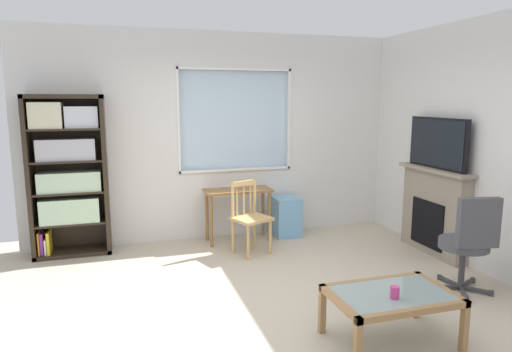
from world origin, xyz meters
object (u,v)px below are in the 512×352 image
(wooden_chair, at_px, (250,217))
(sippy_cup, at_px, (395,292))
(desk_under_window, at_px, (238,199))
(bookshelf, at_px, (68,172))
(tv, at_px, (438,143))
(coffee_table, at_px, (391,299))
(plastic_drawer_unit, at_px, (286,216))
(office_chair, at_px, (469,239))
(fireplace, at_px, (434,211))

(wooden_chair, height_order, sippy_cup, wooden_chair)
(desk_under_window, distance_m, sippy_cup, 2.98)
(sippy_cup, bearing_deg, wooden_chair, 100.21)
(bookshelf, xyz_separation_m, tv, (4.28, -1.29, 0.34))
(wooden_chair, xyz_separation_m, coffee_table, (0.47, -2.34, -0.11))
(plastic_drawer_unit, bearing_deg, office_chair, -66.44)
(plastic_drawer_unit, height_order, coffee_table, plastic_drawer_unit)
(plastic_drawer_unit, height_order, tv, tv)
(office_chair, height_order, sippy_cup, office_chair)
(bookshelf, relative_size, sippy_cup, 21.77)
(sippy_cup, bearing_deg, tv, 45.62)
(desk_under_window, xyz_separation_m, plastic_drawer_unit, (0.70, 0.05, -0.31))
(office_chair, bearing_deg, plastic_drawer_unit, 113.56)
(desk_under_window, relative_size, coffee_table, 0.94)
(sippy_cup, bearing_deg, desk_under_window, 98.69)
(office_chair, bearing_deg, wooden_chair, 133.98)
(wooden_chair, distance_m, fireplace, 2.28)
(bookshelf, xyz_separation_m, office_chair, (3.83, -2.40, -0.48))
(fireplace, relative_size, sippy_cup, 12.72)
(bookshelf, relative_size, plastic_drawer_unit, 3.57)
(bookshelf, bearing_deg, desk_under_window, -2.91)
(wooden_chair, height_order, office_chair, office_chair)
(bookshelf, relative_size, desk_under_window, 2.18)
(tv, bearing_deg, office_chair, -112.37)
(coffee_table, bearing_deg, wooden_chair, 101.46)
(bookshelf, distance_m, plastic_drawer_unit, 2.91)
(bookshelf, height_order, coffee_table, bookshelf)
(tv, bearing_deg, fireplace, 0.00)
(wooden_chair, bearing_deg, bookshelf, 163.60)
(fireplace, relative_size, tv, 1.17)
(office_chair, relative_size, coffee_table, 1.04)
(plastic_drawer_unit, relative_size, fireplace, 0.48)
(sippy_cup, bearing_deg, plastic_drawer_unit, 85.18)
(wooden_chair, bearing_deg, office_chair, -46.02)
(desk_under_window, xyz_separation_m, wooden_chair, (0.01, -0.52, -0.12))
(desk_under_window, xyz_separation_m, coffee_table, (0.49, -2.86, -0.23))
(fireplace, height_order, tv, tv)
(tv, distance_m, sippy_cup, 2.64)
(wooden_chair, relative_size, coffee_table, 0.94)
(tv, distance_m, coffee_table, 2.59)
(desk_under_window, height_order, office_chair, office_chair)
(desk_under_window, bearing_deg, sippy_cup, -81.31)
(bookshelf, xyz_separation_m, plastic_drawer_unit, (2.81, -0.06, -0.76))
(office_chair, height_order, coffee_table, office_chair)
(desk_under_window, distance_m, fireplace, 2.49)
(tv, distance_m, office_chair, 1.45)
(tv, height_order, sippy_cup, tv)
(desk_under_window, relative_size, sippy_cup, 9.97)
(wooden_chair, relative_size, tv, 0.92)
(plastic_drawer_unit, relative_size, office_chair, 0.55)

